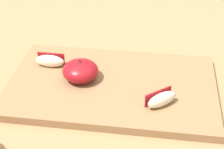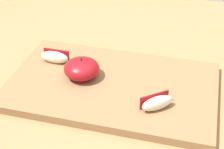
{
  "view_description": "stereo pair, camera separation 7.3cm",
  "coord_description": "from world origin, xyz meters",
  "px_view_note": "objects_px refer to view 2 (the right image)",
  "views": [
    {
      "loc": [
        0.05,
        -0.7,
        1.19
      ],
      "look_at": [
        -0.04,
        -0.1,
        0.78
      ],
      "focal_mm": 58.41,
      "sensor_mm": 36.0,
      "label": 1
    },
    {
      "loc": [
        0.12,
        -0.69,
        1.19
      ],
      "look_at": [
        -0.04,
        -0.1,
        0.78
      ],
      "focal_mm": 58.41,
      "sensor_mm": 36.0,
      "label": 2
    }
  ],
  "objects_px": {
    "cutting_board": "(112,86)",
    "apple_wedge_front": "(157,103)",
    "apple_half_skin_up": "(82,69)",
    "apple_wedge_near_knife": "(55,57)"
  },
  "relations": [
    {
      "from": "cutting_board",
      "to": "apple_wedge_front",
      "type": "bearing_deg",
      "value": -30.36
    },
    {
      "from": "cutting_board",
      "to": "apple_half_skin_up",
      "type": "height_order",
      "value": "apple_half_skin_up"
    },
    {
      "from": "cutting_board",
      "to": "apple_half_skin_up",
      "type": "relative_size",
      "value": 5.71
    },
    {
      "from": "apple_wedge_near_knife",
      "to": "apple_half_skin_up",
      "type": "bearing_deg",
      "value": -26.91
    },
    {
      "from": "apple_wedge_front",
      "to": "apple_half_skin_up",
      "type": "bearing_deg",
      "value": 159.2
    },
    {
      "from": "apple_half_skin_up",
      "to": "apple_wedge_near_knife",
      "type": "distance_m",
      "value": 0.09
    },
    {
      "from": "apple_wedge_near_knife",
      "to": "apple_wedge_front",
      "type": "bearing_deg",
      "value": -22.77
    },
    {
      "from": "apple_wedge_front",
      "to": "apple_wedge_near_knife",
      "type": "bearing_deg",
      "value": 157.23
    },
    {
      "from": "apple_wedge_front",
      "to": "apple_wedge_near_knife",
      "type": "distance_m",
      "value": 0.26
    },
    {
      "from": "cutting_board",
      "to": "apple_wedge_front",
      "type": "height_order",
      "value": "apple_wedge_front"
    }
  ]
}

